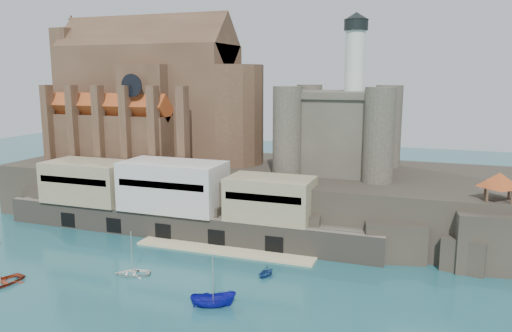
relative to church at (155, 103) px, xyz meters
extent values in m
plane|color=#1A4F57|center=(24.13, -41.85, -22.13)|extent=(300.00, 300.00, 0.00)
cube|color=black|center=(24.13, -1.85, -17.13)|extent=(100.00, 34.00, 10.00)
cube|color=black|center=(-13.87, -18.35, -19.13)|extent=(9.00, 5.00, 6.00)
cube|color=black|center=(2.13, -18.35, -19.13)|extent=(9.00, 5.00, 6.00)
cube|color=black|center=(19.13, -18.35, -19.13)|extent=(9.00, 5.00, 6.00)
cube|color=black|center=(36.13, -18.35, -19.13)|extent=(9.00, 5.00, 6.00)
cube|color=black|center=(52.13, -18.35, -19.13)|extent=(9.00, 5.00, 6.00)
cube|color=#645D50|center=(16.13, -19.35, -19.88)|extent=(70.00, 6.00, 4.50)
cube|color=#D1C18B|center=(26.13, -23.85, -21.98)|extent=(30.00, 4.00, 0.40)
cube|color=black|center=(-5.87, -22.25, -20.53)|extent=(3.00, 0.40, 2.60)
cube|color=black|center=(4.13, -22.25, -20.53)|extent=(3.00, 0.40, 2.60)
cube|color=black|center=(14.13, -22.25, -20.53)|extent=(3.00, 0.40, 2.60)
cube|color=black|center=(24.13, -22.25, -20.53)|extent=(3.00, 0.40, 2.60)
cube|color=black|center=(34.13, -22.25, -20.53)|extent=(3.00, 0.40, 2.60)
cube|color=gray|center=(-3.87, -18.35, -13.88)|extent=(16.00, 9.00, 7.50)
cube|color=beige|center=(14.13, -18.35, -13.38)|extent=(18.00, 9.00, 8.50)
cube|color=gray|center=(32.13, -18.35, -14.13)|extent=(14.00, 8.00, 7.00)
cube|color=#4B3323|center=(-1.87, 0.15, -0.13)|extent=(38.00, 14.00, 24.00)
cube|color=#4B3323|center=(-1.87, 0.15, 11.87)|extent=(38.00, 13.01, 13.01)
cylinder|color=#4B3323|center=(17.13, 0.15, -2.13)|extent=(14.00, 14.00, 20.00)
cube|color=#4B3323|center=(2.13, 0.15, -2.13)|extent=(10.00, 20.00, 20.00)
cube|color=#4B3323|center=(-5.87, -9.35, -7.13)|extent=(28.00, 5.00, 10.00)
cube|color=#4B3323|center=(-5.87, 9.65, -7.13)|extent=(28.00, 5.00, 10.00)
cube|color=#A1421B|center=(-5.87, -9.35, -0.53)|extent=(28.00, 5.66, 5.66)
cube|color=#A1421B|center=(-5.87, 9.65, -0.53)|extent=(28.00, 5.66, 5.66)
cube|color=#4B3323|center=(-20.87, 0.15, 1.87)|extent=(4.00, 10.00, 28.00)
cylinder|color=black|center=(2.13, -11.90, 3.87)|extent=(4.40, 0.30, 4.40)
cube|color=#4B3323|center=(-17.87, -12.35, -4.13)|extent=(1.60, 2.20, 16.00)
cube|color=#4B3323|center=(-11.67, -12.35, -4.13)|extent=(1.60, 2.20, 16.00)
cube|color=#4B3323|center=(-5.47, -12.35, -4.13)|extent=(1.60, 2.20, 16.00)
cube|color=#4B3323|center=(0.73, -12.35, -4.13)|extent=(1.60, 2.20, 16.00)
cube|color=#4B3323|center=(6.93, -12.35, -4.13)|extent=(1.60, 2.20, 16.00)
cube|color=#4B3323|center=(13.13, -12.35, -4.13)|extent=(1.60, 2.20, 16.00)
cube|color=#464237|center=(40.13, -0.85, -5.13)|extent=(16.00, 16.00, 14.00)
cube|color=#464237|center=(40.13, -0.85, 2.27)|extent=(17.00, 17.00, 1.20)
cylinder|color=#464237|center=(32.13, -8.85, -4.13)|extent=(5.20, 5.20, 16.00)
cylinder|color=#464237|center=(48.13, -8.85, -4.13)|extent=(5.20, 5.20, 16.00)
cylinder|color=#464237|center=(32.13, 7.15, -4.13)|extent=(5.20, 5.20, 16.00)
cylinder|color=#464237|center=(48.13, 7.15, -4.13)|extent=(5.20, 5.20, 16.00)
cylinder|color=silver|center=(42.13, 1.15, 7.87)|extent=(3.60, 3.60, 12.00)
cylinder|color=black|center=(42.13, 1.15, 14.87)|extent=(4.40, 4.40, 2.00)
cone|color=black|center=(42.13, 1.15, 16.47)|extent=(4.60, 4.60, 1.40)
cube|color=black|center=(66.13, -15.85, -17.78)|extent=(12.00, 10.00, 8.70)
cube|color=black|center=(62.13, -18.85, -19.63)|extent=(6.00, 5.00, 5.00)
cube|color=#4B3323|center=(66.13, -15.85, -13.28)|extent=(4.20, 4.20, 0.30)
cylinder|color=#4B3323|center=(64.53, -17.45, -11.83)|extent=(0.36, 0.36, 3.20)
cylinder|color=#4B3323|center=(67.73, -17.45, -11.83)|extent=(0.36, 0.36, 3.20)
cylinder|color=#4B3323|center=(64.53, -14.25, -11.83)|extent=(0.36, 0.36, 3.20)
cylinder|color=#4B3323|center=(67.73, -14.25, -11.83)|extent=(0.36, 0.36, 3.20)
pyramid|color=#A1421B|center=(66.13, -15.85, -9.13)|extent=(6.40, 6.40, 2.20)
imported|color=maroon|center=(2.92, -46.09, -22.13)|extent=(4.59, 2.11, 6.20)
imported|color=#14169E|center=(32.70, -42.24, -22.13)|extent=(2.86, 2.83, 5.64)
imported|color=white|center=(17.67, -36.98, -22.13)|extent=(2.24, 3.74, 5.05)
imported|color=navy|center=(35.72, -31.08, -22.13)|extent=(3.27, 2.46, 3.38)
camera|label=1|loc=(56.96, -94.02, 5.80)|focal=35.00mm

